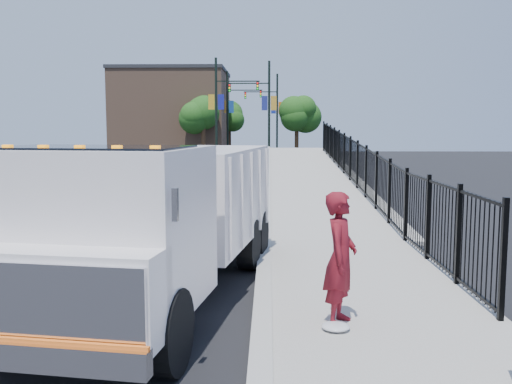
{
  "coord_description": "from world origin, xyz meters",
  "views": [
    {
      "loc": [
        0.1,
        -10.3,
        2.99
      ],
      "look_at": [
        -0.18,
        2.0,
        1.58
      ],
      "focal_mm": 40.0,
      "sensor_mm": 36.0,
      "label": 1
    }
  ],
  "objects": [
    {
      "name": "ground",
      "position": [
        0.0,
        0.0,
        0.0
      ],
      "size": [
        120.0,
        120.0,
        0.0
      ],
      "primitive_type": "plane",
      "color": "black",
      "rests_on": "ground"
    },
    {
      "name": "sidewalk",
      "position": [
        1.93,
        -2.0,
        0.06
      ],
      "size": [
        3.55,
        12.0,
        0.12
      ],
      "primitive_type": "cube",
      "color": "#9E998E",
      "rests_on": "ground"
    },
    {
      "name": "curb",
      "position": [
        0.0,
        -2.0,
        0.08
      ],
      "size": [
        0.3,
        12.0,
        0.16
      ],
      "primitive_type": "cube",
      "color": "#ADAAA3",
      "rests_on": "ground"
    },
    {
      "name": "ramp",
      "position": [
        2.12,
        16.0,
        0.0
      ],
      "size": [
        3.95,
        24.06,
        3.19
      ],
      "primitive_type": "cube",
      "rotation": [
        0.06,
        0.0,
        0.0
      ],
      "color": "#9E998E",
      "rests_on": "ground"
    },
    {
      "name": "iron_fence",
      "position": [
        3.55,
        12.0,
        0.9
      ],
      "size": [
        0.1,
        28.0,
        1.8
      ],
      "primitive_type": "cube",
      "color": "black",
      "rests_on": "ground"
    },
    {
      "name": "truck",
      "position": [
        -1.8,
        -0.78,
        1.56
      ],
      "size": [
        3.75,
        8.38,
        2.77
      ],
      "rotation": [
        0.0,
        0.0,
        -0.15
      ],
      "color": "black",
      "rests_on": "ground"
    },
    {
      "name": "worker",
      "position": [
        1.14,
        -2.17,
        1.09
      ],
      "size": [
        0.66,
        0.82,
        1.95
      ],
      "primitive_type": "imported",
      "rotation": [
        0.0,
        0.0,
        1.26
      ],
      "color": "maroon",
      "rests_on": "sidewalk"
    },
    {
      "name": "debris",
      "position": [
        1.05,
        -2.46,
        0.17
      ],
      "size": [
        0.41,
        0.41,
        0.1
      ],
      "primitive_type": "ellipsoid",
      "color": "silver",
      "rests_on": "sidewalk"
    },
    {
      "name": "light_pole_0",
      "position": [
        -3.49,
        31.92,
        4.36
      ],
      "size": [
        3.77,
        0.22,
        8.0
      ],
      "color": "black",
      "rests_on": "ground"
    },
    {
      "name": "light_pole_1",
      "position": [
        -0.21,
        34.03,
        4.36
      ],
      "size": [
        3.77,
        0.22,
        8.0
      ],
      "color": "black",
      "rests_on": "ground"
    },
    {
      "name": "light_pole_2",
      "position": [
        -3.41,
        42.16,
        4.36
      ],
      "size": [
        3.77,
        0.22,
        8.0
      ],
      "color": "black",
      "rests_on": "ground"
    },
    {
      "name": "light_pole_3",
      "position": [
        0.56,
        44.72,
        4.36
      ],
      "size": [
        3.78,
        0.22,
        8.0
      ],
      "color": "black",
      "rests_on": "ground"
    },
    {
      "name": "tree_0",
      "position": [
        -5.4,
        37.48,
        3.96
      ],
      "size": [
        2.9,
        2.9,
        5.45
      ],
      "color": "#382314",
      "rests_on": "ground"
    },
    {
      "name": "tree_1",
      "position": [
        2.48,
        39.23,
        3.94
      ],
      "size": [
        2.54,
        2.54,
        5.27
      ],
      "color": "#382314",
      "rests_on": "ground"
    },
    {
      "name": "tree_2",
      "position": [
        -3.87,
        46.79,
        3.95
      ],
      "size": [
        2.74,
        2.74,
        5.37
      ],
      "color": "#382314",
      "rests_on": "ground"
    },
    {
      "name": "building",
      "position": [
        -9.0,
        44.0,
        4.0
      ],
      "size": [
        10.0,
        10.0,
        8.0
      ],
      "primitive_type": "cube",
      "color": "#8C664C",
      "rests_on": "ground"
    }
  ]
}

